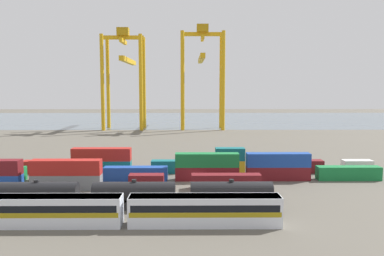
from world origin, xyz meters
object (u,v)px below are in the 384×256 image
at_px(freight_tank_row, 134,195).
at_px(gantry_crane_central, 202,66).
at_px(shipping_container_2, 67,182).
at_px(shipping_container_14, 38,167).
at_px(passenger_train, 125,209).
at_px(shipping_container_4, 146,182).
at_px(gantry_crane_west, 125,68).

xyz_separation_m(freight_tank_row, gantry_crane_central, (13.90, 115.28, 24.53)).
height_order(shipping_container_2, shipping_container_14, same).
bearing_deg(freight_tank_row, passenger_train, -91.14).
xyz_separation_m(shipping_container_2, shipping_container_4, (13.92, 0.00, 0.00)).
distance_m(freight_tank_row, shipping_container_4, 11.23).
distance_m(shipping_container_4, gantry_crane_central, 107.93).
height_order(freight_tank_row, shipping_container_14, freight_tank_row).
distance_m(gantry_crane_west, gantry_crane_central, 33.06).
bearing_deg(shipping_container_14, gantry_crane_west, 87.36).
xyz_separation_m(passenger_train, gantry_crane_west, (-19.00, 122.45, 23.57)).
bearing_deg(shipping_container_4, passenger_train, -92.36).
distance_m(passenger_train, freight_tank_row, 7.36).
bearing_deg(gantry_crane_west, shipping_container_2, -86.78).
distance_m(freight_tank_row, gantry_crane_west, 119.05).
height_order(shipping_container_14, gantry_crane_west, gantry_crane_west).
height_order(shipping_container_2, gantry_crane_central, gantry_crane_central).
bearing_deg(shipping_container_14, shipping_container_2, -52.93).
relative_size(freight_tank_row, shipping_container_2, 3.35).
bearing_deg(gantry_crane_west, shipping_container_4, -79.23).
height_order(shipping_container_2, gantry_crane_west, gantry_crane_west).
xyz_separation_m(shipping_container_2, gantry_crane_central, (27.21, 104.09, 25.26)).
xyz_separation_m(shipping_container_4, shipping_container_14, (-23.94, 13.27, 0.00)).
height_order(passenger_train, gantry_crane_central, gantry_crane_central).
height_order(shipping_container_4, gantry_crane_central, gantry_crane_central).
distance_m(passenger_train, gantry_crane_central, 125.83).
bearing_deg(passenger_train, gantry_crane_central, 83.46).
distance_m(shipping_container_2, shipping_container_14, 16.63).
height_order(freight_tank_row, shipping_container_4, freight_tank_row).
height_order(gantry_crane_west, gantry_crane_central, gantry_crane_central).
relative_size(freight_tank_row, gantry_crane_west, 0.96).
bearing_deg(passenger_train, shipping_container_14, 126.08).
bearing_deg(freight_tank_row, gantry_crane_central, 83.12).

